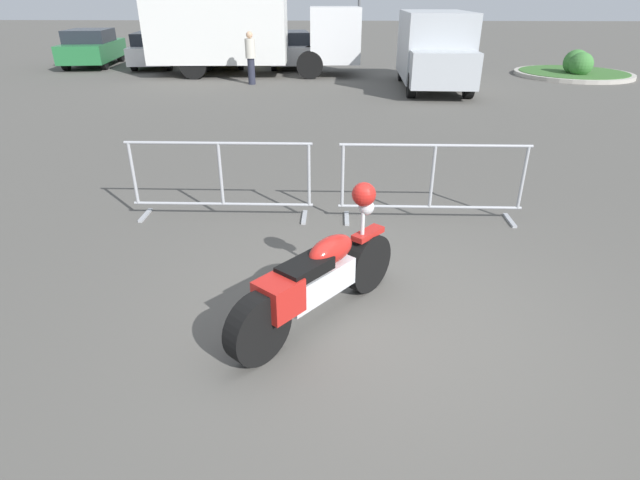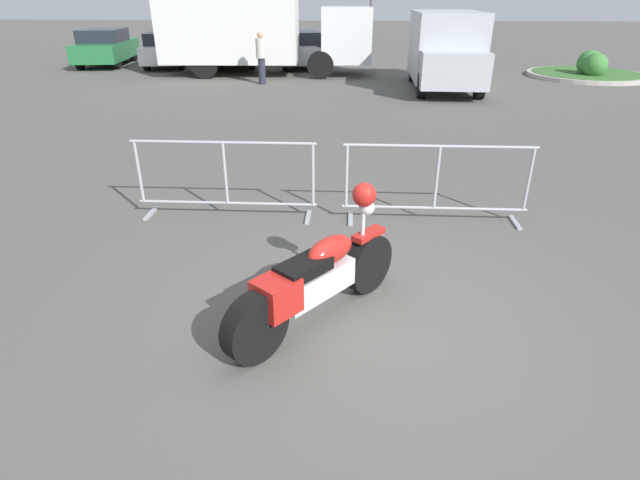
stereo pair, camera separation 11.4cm
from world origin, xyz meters
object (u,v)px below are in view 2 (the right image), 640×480
(crowd_barrier_near, at_px, (226,178))
(pedestrian, at_px, (261,56))
(delivery_van, at_px, (445,48))
(motorcycle, at_px, (317,278))
(parked_car_green, at_px, (106,47))
(parked_car_white, at_px, (168,49))
(crowd_barrier_far, at_px, (436,183))
(box_truck, at_px, (254,29))
(parked_car_yellow, at_px, (235,48))
(parked_car_silver, at_px, (301,49))

(crowd_barrier_near, height_order, pedestrian, pedestrian)
(delivery_van, bearing_deg, motorcycle, -12.02)
(motorcycle, relative_size, parked_car_green, 0.39)
(parked_car_white, height_order, pedestrian, pedestrian)
(crowd_barrier_far, bearing_deg, box_truck, 109.76)
(crowd_barrier_near, height_order, delivery_van, delivery_van)
(crowd_barrier_far, height_order, parked_car_yellow, parked_car_yellow)
(parked_car_silver, bearing_deg, parked_car_white, 84.68)
(delivery_van, distance_m, pedestrian, 6.07)
(crowd_barrier_near, xyz_separation_m, parked_car_yellow, (-3.41, 16.21, 0.17))
(box_truck, bearing_deg, crowd_barrier_near, -84.30)
(pedestrian, bearing_deg, crowd_barrier_far, 41.14)
(parked_car_silver, xyz_separation_m, pedestrian, (-0.85, -4.77, 0.21))
(delivery_van, relative_size, pedestrian, 2.99)
(box_truck, height_order, delivery_van, box_truck)
(parked_car_white, distance_m, parked_car_yellow, 2.84)
(parked_car_green, height_order, parked_car_white, parked_car_green)
(parked_car_yellow, height_order, pedestrian, pedestrian)
(parked_car_silver, bearing_deg, box_truck, 142.35)
(parked_car_white, xyz_separation_m, pedestrian, (4.77, -4.44, 0.23))
(delivery_van, height_order, parked_car_green, delivery_van)
(box_truck, bearing_deg, delivery_van, -24.36)
(parked_car_green, distance_m, parked_car_silver, 8.44)
(box_truck, xyz_separation_m, delivery_van, (6.64, -2.61, -0.39))
(parked_car_white, distance_m, parked_car_silver, 5.63)
(parked_car_white, bearing_deg, crowd_barrier_near, -167.19)
(parked_car_green, distance_m, parked_car_yellow, 5.63)
(box_truck, height_order, parked_car_white, box_truck)
(crowd_barrier_near, xyz_separation_m, parked_car_silver, (-0.60, 16.15, 0.15))
(crowd_barrier_far, height_order, parked_car_green, parked_car_green)
(box_truck, xyz_separation_m, parked_car_green, (-6.98, 2.50, -0.89))
(delivery_van, bearing_deg, parked_car_white, -112.96)
(crowd_barrier_far, bearing_deg, delivery_van, 80.76)
(crowd_barrier_far, relative_size, box_truck, 0.32)
(box_truck, bearing_deg, parked_car_silver, 58.09)
(parked_car_silver, bearing_deg, delivery_van, -143.88)
(crowd_barrier_near, relative_size, parked_car_green, 0.54)
(crowd_barrier_near, relative_size, box_truck, 0.32)
(motorcycle, distance_m, box_truck, 16.33)
(crowd_barrier_far, xyz_separation_m, delivery_van, (1.78, 10.92, 0.68))
(crowd_barrier_near, distance_m, parked_car_yellow, 16.57)
(crowd_barrier_near, distance_m, parked_car_silver, 16.17)
(box_truck, relative_size, parked_car_silver, 1.80)
(delivery_van, relative_size, parked_car_silver, 1.16)
(crowd_barrier_near, xyz_separation_m, pedestrian, (-1.45, 11.39, 0.36))
(pedestrian, bearing_deg, delivery_van, 106.23)
(motorcycle, height_order, pedestrian, pedestrian)
(box_truck, bearing_deg, parked_car_white, 148.30)
(motorcycle, relative_size, crowd_barrier_near, 0.71)
(delivery_van, bearing_deg, parked_car_yellow, -122.03)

